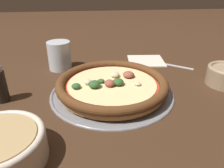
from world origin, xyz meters
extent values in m
plane|color=#3D2616|center=(0.00, 0.00, 0.00)|extent=(3.00, 3.00, 0.00)
cylinder|color=gray|center=(0.00, 0.00, 0.00)|extent=(0.32, 0.32, 0.00)
torus|color=gray|center=(0.00, 0.00, 0.00)|extent=(0.33, 0.33, 0.01)
cylinder|color=#BC7F42|center=(0.00, 0.00, 0.02)|extent=(0.27, 0.27, 0.02)
torus|color=#563319|center=(0.00, 0.00, 0.03)|extent=(0.29, 0.29, 0.02)
cylinder|color=#B7381E|center=(0.00, 0.00, 0.03)|extent=(0.24, 0.24, 0.00)
cylinder|color=beige|center=(0.00, 0.00, 0.03)|extent=(0.23, 0.23, 0.00)
ellipsoid|color=#2D5628|center=(0.04, -0.06, 0.03)|extent=(0.03, 0.03, 0.01)
ellipsoid|color=#2D5628|center=(-0.01, -0.01, 0.04)|extent=(0.04, 0.04, 0.02)
ellipsoid|color=beige|center=(0.00, 0.06, 0.04)|extent=(0.03, 0.03, 0.01)
ellipsoid|color=#2D5628|center=(-0.02, 0.09, 0.03)|extent=(0.03, 0.03, 0.01)
ellipsoid|color=#994C3D|center=(-0.02, 0.01, 0.04)|extent=(0.04, 0.04, 0.02)
ellipsoid|color=#994C3D|center=(0.03, -0.05, 0.04)|extent=(0.03, 0.03, 0.02)
ellipsoid|color=beige|center=(-0.02, -0.06, 0.03)|extent=(0.02, 0.02, 0.01)
ellipsoid|color=beige|center=(0.04, -0.01, 0.04)|extent=(0.03, 0.03, 0.01)
ellipsoid|color=#2D5628|center=(-0.02, 0.05, 0.04)|extent=(0.04, 0.04, 0.02)
ellipsoid|color=#2D5628|center=(0.01, 0.03, 0.03)|extent=(0.03, 0.03, 0.01)
cylinder|color=beige|center=(-0.22, 0.21, 0.02)|extent=(0.15, 0.15, 0.05)
cylinder|color=silver|center=(0.19, 0.15, 0.05)|extent=(0.07, 0.07, 0.09)
cube|color=beige|center=(0.22, -0.15, 0.00)|extent=(0.13, 0.14, 0.01)
cube|color=#B7B7BC|center=(0.17, -0.23, 0.00)|extent=(0.10, 0.12, 0.00)
cube|color=#B7B7BC|center=(0.23, -0.15, 0.00)|extent=(0.04, 0.05, 0.00)
cylinder|color=black|center=(-0.01, 0.28, 0.04)|extent=(0.03, 0.03, 0.08)
camera|label=1|loc=(-0.51, 0.06, 0.28)|focal=35.00mm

